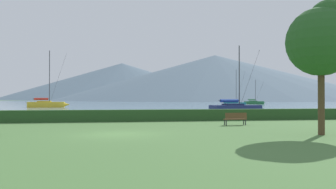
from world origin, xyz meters
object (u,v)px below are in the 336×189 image
at_px(sailboat_slip_4, 254,102).
at_px(sailboat_slip_5, 236,108).
at_px(sailboat_slip_2, 47,104).
at_px(park_bench_under_tree, 235,118).
at_px(sailboat_slip_1, 235,104).
at_px(park_tree, 323,38).

distance_m(sailboat_slip_4, sailboat_slip_5, 70.70).
xyz_separation_m(sailboat_slip_2, sailboat_slip_5, (30.56, -34.04, -0.08)).
bearing_deg(sailboat_slip_4, park_bench_under_tree, -113.21).
xyz_separation_m(sailboat_slip_2, sailboat_slip_4, (61.04, 29.75, -0.16)).
bearing_deg(sailboat_slip_1, sailboat_slip_5, -118.85).
distance_m(sailboat_slip_2, sailboat_slip_5, 45.74).
distance_m(sailboat_slip_1, sailboat_slip_2, 48.00).
height_order(sailboat_slip_5, park_bench_under_tree, sailboat_slip_5).
distance_m(sailboat_slip_2, park_tree, 66.81).
distance_m(sailboat_slip_4, park_bench_under_tree, 92.33).
distance_m(sailboat_slip_2, park_bench_under_tree, 58.90).
bearing_deg(park_tree, park_bench_under_tree, 107.83).
bearing_deg(park_tree, sailboat_slip_1, 73.18).
relative_size(sailboat_slip_1, park_bench_under_tree, 5.51).
distance_m(park_bench_under_tree, park_tree, 9.21).
relative_size(sailboat_slip_5, park_bench_under_tree, 5.26).
bearing_deg(sailboat_slip_5, park_tree, -110.46).
distance_m(sailboat_slip_2, sailboat_slip_4, 67.90).
relative_size(sailboat_slip_2, sailboat_slip_4, 1.54).
xyz_separation_m(sailboat_slip_1, park_bench_under_tree, (-24.09, -64.42, -0.02)).
xyz_separation_m(sailboat_slip_5, park_tree, (-5.35, -27.66, 4.80)).
bearing_deg(sailboat_slip_5, sailboat_slip_2, 122.40).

